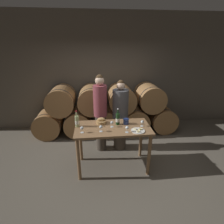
% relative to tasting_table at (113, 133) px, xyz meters
% --- Properties ---
extents(ground_plane, '(10.00, 10.00, 0.00)m').
position_rel_tasting_table_xyz_m(ground_plane, '(0.00, 0.00, -0.77)').
color(ground_plane, '#665E51').
extents(stone_wall_back, '(10.00, 0.12, 3.20)m').
position_rel_tasting_table_xyz_m(stone_wall_back, '(0.00, 2.13, 0.83)').
color(stone_wall_back, '#60594F').
rests_on(stone_wall_back, ground_plane).
extents(barrel_stack, '(3.91, 0.86, 1.36)m').
position_rel_tasting_table_xyz_m(barrel_stack, '(0.00, 1.58, -0.14)').
color(barrel_stack, '#9E7042').
rests_on(barrel_stack, ground_plane).
extents(tasting_table, '(1.43, 0.72, 0.91)m').
position_rel_tasting_table_xyz_m(tasting_table, '(0.00, 0.00, 0.00)').
color(tasting_table, olive).
rests_on(tasting_table, ground_plane).
extents(person_left, '(0.30, 0.30, 1.79)m').
position_rel_tasting_table_xyz_m(person_left, '(-0.20, 0.69, 0.16)').
color(person_left, '#4C4238').
rests_on(person_left, ground_plane).
extents(person_right, '(0.36, 0.36, 1.67)m').
position_rel_tasting_table_xyz_m(person_right, '(0.25, 0.69, 0.07)').
color(person_right, '#4C4238').
rests_on(person_right, ground_plane).
extents(wine_bottle_red, '(0.08, 0.08, 0.33)m').
position_rel_tasting_table_xyz_m(wine_bottle_red, '(0.11, 0.10, 0.25)').
color(wine_bottle_red, '#193819').
rests_on(wine_bottle_red, tasting_table).
extents(wine_bottle_white, '(0.08, 0.08, 0.32)m').
position_rel_tasting_table_xyz_m(wine_bottle_white, '(-0.67, 0.09, 0.25)').
color(wine_bottle_white, '#ADBC7F').
rests_on(wine_bottle_white, tasting_table).
extents(blue_crock, '(0.11, 0.11, 0.11)m').
position_rel_tasting_table_xyz_m(blue_crock, '(0.27, 0.11, 0.20)').
color(blue_crock, navy).
rests_on(blue_crock, tasting_table).
extents(bread_basket, '(0.20, 0.20, 0.12)m').
position_rel_tasting_table_xyz_m(bread_basket, '(-0.21, 0.19, 0.18)').
color(bread_basket, '#A87F4C').
rests_on(bread_basket, tasting_table).
extents(cheese_plate, '(0.25, 0.25, 0.04)m').
position_rel_tasting_table_xyz_m(cheese_plate, '(0.43, -0.21, 0.15)').
color(cheese_plate, white).
rests_on(cheese_plate, tasting_table).
extents(wine_glass_far_left, '(0.06, 0.06, 0.12)m').
position_rel_tasting_table_xyz_m(wine_glass_far_left, '(-0.57, -0.16, 0.22)').
color(wine_glass_far_left, white).
rests_on(wine_glass_far_left, tasting_table).
extents(wine_glass_left, '(0.06, 0.06, 0.12)m').
position_rel_tasting_table_xyz_m(wine_glass_left, '(-0.23, -0.16, 0.22)').
color(wine_glass_left, white).
rests_on(wine_glass_left, tasting_table).
extents(wine_glass_center, '(0.06, 0.06, 0.12)m').
position_rel_tasting_table_xyz_m(wine_glass_center, '(-0.02, 0.01, 0.22)').
color(wine_glass_center, white).
rests_on(wine_glass_center, tasting_table).
extents(wine_glass_right, '(0.06, 0.06, 0.12)m').
position_rel_tasting_table_xyz_m(wine_glass_right, '(0.23, -0.23, 0.22)').
color(wine_glass_right, white).
rests_on(wine_glass_right, tasting_table).
extents(wine_glass_far_right, '(0.06, 0.06, 0.12)m').
position_rel_tasting_table_xyz_m(wine_glass_far_right, '(0.56, -0.02, 0.22)').
color(wine_glass_far_right, white).
rests_on(wine_glass_far_right, tasting_table).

